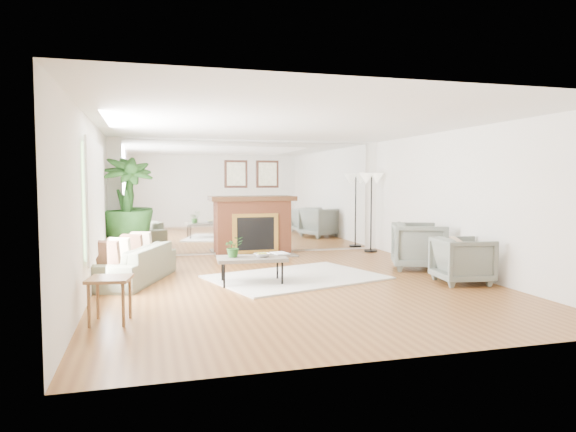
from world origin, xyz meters
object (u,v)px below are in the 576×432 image
object	(u,v)px
armchair_back	(419,246)
potted_ficus	(127,206)
coffee_table	(252,259)
armchair_front	(463,260)
fireplace	(254,224)
side_table	(110,285)
floor_lamp	(371,185)
sofa	(133,264)

from	to	relation	value
armchair_back	potted_ficus	distance (m)	5.65
coffee_table	armchair_front	xyz separation A→B (m)	(3.20, -0.82, -0.03)
fireplace	armchair_back	xyz separation A→B (m)	(2.54, -2.57, -0.23)
coffee_table	fireplace	bearing A→B (deg)	77.79
fireplace	side_table	size ratio (longest dim) A/B	3.88
fireplace	floor_lamp	xyz separation A→B (m)	(2.65, -0.26, 0.86)
coffee_table	side_table	bearing A→B (deg)	-139.05
sofa	armchair_front	size ratio (longest dim) A/B	2.46
fireplace	sofa	distance (m)	3.45
side_table	armchair_back	bearing A→B (deg)	23.39
potted_ficus	sofa	bearing A→B (deg)	-85.89
sofa	potted_ficus	bearing A→B (deg)	-154.98
side_table	potted_ficus	bearing A→B (deg)	89.36
armchair_front	side_table	distance (m)	5.26
side_table	potted_ficus	size ratio (longest dim) A/B	0.25
fireplace	armchair_back	distance (m)	3.62
armchair_back	armchair_front	xyz separation A→B (m)	(-0.01, -1.35, -0.06)
potted_ficus	fireplace	bearing A→B (deg)	6.99
fireplace	sofa	bearing A→B (deg)	-135.51
coffee_table	armchair_back	xyz separation A→B (m)	(3.21, 0.53, 0.03)
armchair_back	side_table	size ratio (longest dim) A/B	1.77
coffee_table	sofa	xyz separation A→B (m)	(-1.78, 0.69, -0.10)
floor_lamp	coffee_table	bearing A→B (deg)	-139.45
side_table	floor_lamp	bearing A→B (deg)	40.70
potted_ficus	floor_lamp	xyz separation A→B (m)	(5.25, 0.06, 0.40)
side_table	floor_lamp	size ratio (longest dim) A/B	0.30
coffee_table	potted_ficus	distance (m)	3.46
sofa	potted_ficus	size ratio (longest dim) A/B	0.95
sofa	side_table	size ratio (longest dim) A/B	3.73
sofa	floor_lamp	xyz separation A→B (m)	(5.10, 2.15, 1.23)
coffee_table	floor_lamp	world-z (taller)	floor_lamp
fireplace	armchair_front	xyz separation A→B (m)	(2.53, -3.92, -0.29)
side_table	potted_ficus	distance (m)	4.55
coffee_table	armchair_front	bearing A→B (deg)	-14.38
sofa	side_table	distance (m)	2.42
side_table	floor_lamp	distance (m)	7.07
side_table	potted_ficus	world-z (taller)	potted_ficus
armchair_front	side_table	xyz separation A→B (m)	(-5.18, -0.90, 0.07)
sofa	armchair_front	bearing A→B (deg)	94.06
coffee_table	sofa	world-z (taller)	sofa
armchair_back	armchair_front	size ratio (longest dim) A/B	1.17
armchair_back	floor_lamp	world-z (taller)	floor_lamp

